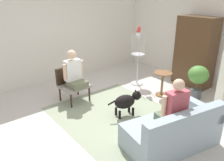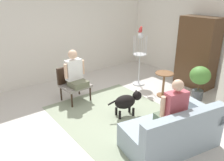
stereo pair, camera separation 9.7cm
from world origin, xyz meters
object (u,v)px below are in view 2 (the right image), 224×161
object	(u,v)px
potted_plant	(200,78)
armoire_cabinet	(197,53)
armchair	(72,81)
dog	(127,101)
parrot	(141,30)
person_on_couch	(173,107)
couch	(173,132)
round_end_table	(164,82)
bird_cage_stand	(140,59)
person_on_armchair	(75,72)

from	to	relation	value
potted_plant	armoire_cabinet	distance (m)	1.05
armchair	dog	bearing A→B (deg)	20.92
armchair	parrot	size ratio (longest dim) A/B	4.75
person_on_couch	armoire_cabinet	size ratio (longest dim) A/B	0.43
parrot	couch	bearing A→B (deg)	-31.96
couch	round_end_table	xyz separation A→B (m)	(-1.51, 1.51, 0.10)
dog	bird_cage_stand	distance (m)	1.92
round_end_table	parrot	xyz separation A→B (m)	(-1.00, 0.06, 1.21)
round_end_table	bird_cage_stand	bearing A→B (deg)	176.78
person_on_armchair	armoire_cabinet	xyz separation A→B (m)	(1.17, 3.26, 0.20)
person_on_armchair	dog	bearing A→B (deg)	22.63
person_on_couch	armoire_cabinet	bearing A→B (deg)	116.97
couch	person_on_armchair	size ratio (longest dim) A/B	2.02
bird_cage_stand	potted_plant	distance (m)	1.73
couch	potted_plant	world-z (taller)	potted_plant
parrot	potted_plant	distance (m)	2.02
dog	potted_plant	world-z (taller)	potted_plant
armchair	person_on_couch	world-z (taller)	person_on_couch
couch	armoire_cabinet	world-z (taller)	armoire_cabinet
person_on_couch	person_on_armchair	distance (m)	2.65
potted_plant	armoire_cabinet	bearing A→B (deg)	129.90
dog	person_on_couch	bearing A→B (deg)	-4.77
person_on_armchair	parrot	xyz separation A→B (m)	(0.14, 2.02, 0.83)
person_on_couch	parrot	xyz separation A→B (m)	(-2.47, 1.58, 0.82)
parrot	armoire_cabinet	bearing A→B (deg)	50.26
dog	armchair	bearing A→B (deg)	-159.08
potted_plant	bird_cage_stand	bearing A→B (deg)	-163.10
person_on_armchair	bird_cage_stand	size ratio (longest dim) A/B	0.58
potted_plant	couch	bearing A→B (deg)	-67.69
couch	person_on_couch	xyz separation A→B (m)	(-0.03, -0.02, 0.48)
couch	dog	distance (m)	1.34
armchair	round_end_table	bearing A→B (deg)	56.99
person_on_couch	round_end_table	bearing A→B (deg)	134.12
person_on_armchair	armoire_cabinet	size ratio (longest dim) A/B	0.45
armchair	person_on_couch	size ratio (longest dim) A/B	1.00
bird_cage_stand	parrot	distance (m)	0.84
bird_cage_stand	armoire_cabinet	distance (m)	1.63
couch	round_end_table	distance (m)	2.14
person_on_couch	round_end_table	size ratio (longest dim) A/B	1.31
armchair	bird_cage_stand	distance (m)	2.07
armoire_cabinet	bird_cage_stand	bearing A→B (deg)	-129.48
armoire_cabinet	dog	bearing A→B (deg)	-87.12
round_end_table	armoire_cabinet	xyz separation A→B (m)	(0.04, 1.30, 0.58)
round_end_table	dog	world-z (taller)	round_end_table
armchair	dog	distance (m)	1.57
bird_cage_stand	person_on_couch	bearing A→B (deg)	-32.65
parrot	person_on_couch	bearing A→B (deg)	-32.55
person_on_couch	parrot	world-z (taller)	parrot
person_on_armchair	dog	size ratio (longest dim) A/B	1.11
armchair	round_end_table	world-z (taller)	armchair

